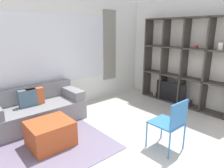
% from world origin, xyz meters
% --- Properties ---
extents(wall_back, '(6.85, 0.11, 2.70)m').
position_xyz_m(wall_back, '(0.00, 3.31, 1.36)').
color(wall_back, white).
rests_on(wall_back, ground_plane).
extents(wall_right, '(0.07, 4.48, 2.70)m').
position_xyz_m(wall_right, '(2.86, 1.64, 1.35)').
color(wall_right, white).
rests_on(wall_right, ground_plane).
extents(area_rug, '(2.85, 1.88, 0.01)m').
position_xyz_m(area_rug, '(-1.27, 1.89, 0.01)').
color(area_rug, slate).
rests_on(area_rug, ground_plane).
extents(shelving_unit, '(0.35, 2.33, 2.18)m').
position_xyz_m(shelving_unit, '(2.69, 1.48, 1.05)').
color(shelving_unit, silver).
rests_on(shelving_unit, ground_plane).
extents(couch_main, '(1.84, 0.85, 0.75)m').
position_xyz_m(couch_main, '(-0.61, 2.84, 0.29)').
color(couch_main, gray).
rests_on(couch_main, ground_plane).
extents(ottoman, '(0.69, 0.61, 0.43)m').
position_xyz_m(ottoman, '(-0.76, 1.85, 0.22)').
color(ottoman, '#B74C23').
rests_on(ottoman, ground_plane).
extents(folding_chair, '(0.44, 0.46, 0.86)m').
position_xyz_m(folding_chair, '(0.63, 0.47, 0.52)').
color(folding_chair, '#3375B7').
rests_on(folding_chair, ground_plane).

